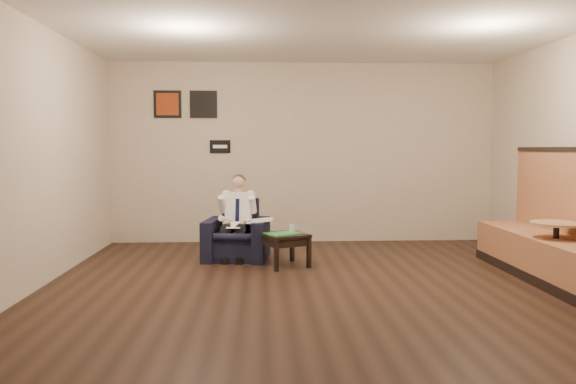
{
  "coord_description": "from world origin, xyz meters",
  "views": [
    {
      "loc": [
        -0.66,
        -5.8,
        1.47
      ],
      "look_at": [
        -0.33,
        1.2,
        0.93
      ],
      "focal_mm": 35.0,
      "sensor_mm": 36.0,
      "label": 1
    }
  ],
  "objects_px": {
    "green_folder": "(283,233)",
    "smartphone": "(283,231)",
    "side_table": "(285,250)",
    "banquette": "(558,216)",
    "armchair": "(237,230)",
    "coffee_mug": "(292,228)",
    "seated_man": "(235,220)",
    "cafe_table": "(555,253)"
  },
  "relations": [
    {
      "from": "armchair",
      "to": "banquette",
      "type": "xyz_separation_m",
      "value": [
        3.58,
        -1.46,
        0.34
      ]
    },
    {
      "from": "smartphone",
      "to": "banquette",
      "type": "relative_size",
      "value": 0.04
    },
    {
      "from": "cafe_table",
      "to": "seated_man",
      "type": "bearing_deg",
      "value": 158.23
    },
    {
      "from": "smartphone",
      "to": "cafe_table",
      "type": "relative_size",
      "value": 0.19
    },
    {
      "from": "armchair",
      "to": "green_folder",
      "type": "height_order",
      "value": "armchair"
    },
    {
      "from": "green_folder",
      "to": "banquette",
      "type": "height_order",
      "value": "banquette"
    },
    {
      "from": "coffee_mug",
      "to": "cafe_table",
      "type": "height_order",
      "value": "cafe_table"
    },
    {
      "from": "green_folder",
      "to": "coffee_mug",
      "type": "xyz_separation_m",
      "value": [
        0.12,
        0.2,
        0.04
      ]
    },
    {
      "from": "armchair",
      "to": "smartphone",
      "type": "bearing_deg",
      "value": -22.16
    },
    {
      "from": "seated_man",
      "to": "green_folder",
      "type": "relative_size",
      "value": 2.6
    },
    {
      "from": "armchair",
      "to": "side_table",
      "type": "relative_size",
      "value": 1.6
    },
    {
      "from": "green_folder",
      "to": "smartphone",
      "type": "bearing_deg",
      "value": 90.54
    },
    {
      "from": "seated_man",
      "to": "banquette",
      "type": "distance_m",
      "value": 3.85
    },
    {
      "from": "smartphone",
      "to": "banquette",
      "type": "height_order",
      "value": "banquette"
    },
    {
      "from": "side_table",
      "to": "smartphone",
      "type": "height_order",
      "value": "smartphone"
    },
    {
      "from": "armchair",
      "to": "cafe_table",
      "type": "distance_m",
      "value": 3.85
    },
    {
      "from": "seated_man",
      "to": "banquette",
      "type": "xyz_separation_m",
      "value": [
        3.6,
        -1.36,
        0.19
      ]
    },
    {
      "from": "side_table",
      "to": "armchair",
      "type": "bearing_deg",
      "value": 141.49
    },
    {
      "from": "armchair",
      "to": "green_folder",
      "type": "relative_size",
      "value": 1.96
    },
    {
      "from": "armchair",
      "to": "green_folder",
      "type": "bearing_deg",
      "value": -33.45
    },
    {
      "from": "seated_man",
      "to": "green_folder",
      "type": "height_order",
      "value": "seated_man"
    },
    {
      "from": "cafe_table",
      "to": "banquette",
      "type": "bearing_deg",
      "value": 52.64
    },
    {
      "from": "side_table",
      "to": "coffee_mug",
      "type": "bearing_deg",
      "value": 58.19
    },
    {
      "from": "side_table",
      "to": "banquette",
      "type": "height_order",
      "value": "banquette"
    },
    {
      "from": "seated_man",
      "to": "coffee_mug",
      "type": "height_order",
      "value": "seated_man"
    },
    {
      "from": "armchair",
      "to": "seated_man",
      "type": "relative_size",
      "value": 0.75
    },
    {
      "from": "green_folder",
      "to": "banquette",
      "type": "distance_m",
      "value": 3.14
    },
    {
      "from": "green_folder",
      "to": "armchair",
      "type": "bearing_deg",
      "value": 139.13
    },
    {
      "from": "seated_man",
      "to": "banquette",
      "type": "bearing_deg",
      "value": -13.29
    },
    {
      "from": "smartphone",
      "to": "coffee_mug",
      "type": "bearing_deg",
      "value": -7.1
    },
    {
      "from": "armchair",
      "to": "banquette",
      "type": "distance_m",
      "value": 3.88
    },
    {
      "from": "seated_man",
      "to": "smartphone",
      "type": "xyz_separation_m",
      "value": [
        0.61,
        -0.24,
        -0.12
      ]
    },
    {
      "from": "side_table",
      "to": "banquette",
      "type": "bearing_deg",
      "value": -18.07
    },
    {
      "from": "green_folder",
      "to": "seated_man",
      "type": "bearing_deg",
      "value": 145.69
    },
    {
      "from": "armchair",
      "to": "side_table",
      "type": "distance_m",
      "value": 0.81
    },
    {
      "from": "green_folder",
      "to": "smartphone",
      "type": "xyz_separation_m",
      "value": [
        -0.0,
        0.18,
        -0.0
      ]
    },
    {
      "from": "armchair",
      "to": "green_folder",
      "type": "xyz_separation_m",
      "value": [
        0.6,
        -0.52,
        0.03
      ]
    },
    {
      "from": "seated_man",
      "to": "cafe_table",
      "type": "distance_m",
      "value": 3.83
    },
    {
      "from": "banquette",
      "to": "cafe_table",
      "type": "distance_m",
      "value": 0.4
    },
    {
      "from": "coffee_mug",
      "to": "cafe_table",
      "type": "distance_m",
      "value": 3.06
    },
    {
      "from": "armchair",
      "to": "coffee_mug",
      "type": "height_order",
      "value": "armchair"
    },
    {
      "from": "side_table",
      "to": "coffee_mug",
      "type": "relative_size",
      "value": 5.79
    }
  ]
}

